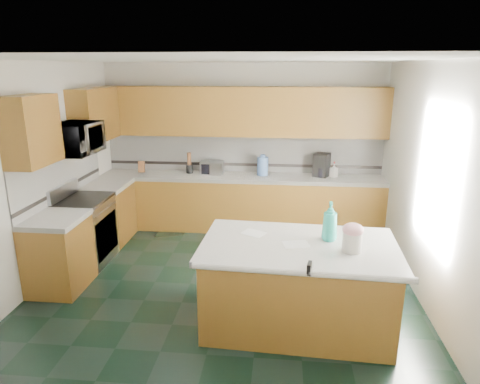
# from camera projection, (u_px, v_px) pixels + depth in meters

# --- Properties ---
(floor) EXTENTS (4.60, 4.60, 0.00)m
(floor) POSITION_uv_depth(u_px,v_px,m) (225.00, 285.00, 5.34)
(floor) COLOR black
(floor) RESTS_ON ground
(ceiling) EXTENTS (4.60, 4.60, 0.00)m
(ceiling) POSITION_uv_depth(u_px,v_px,m) (223.00, 59.00, 4.58)
(ceiling) COLOR white
(ceiling) RESTS_ON ground
(wall_back) EXTENTS (4.60, 0.04, 2.70)m
(wall_back) POSITION_uv_depth(u_px,v_px,m) (243.00, 146.00, 7.18)
(wall_back) COLOR silver
(wall_back) RESTS_ON ground
(wall_front) EXTENTS (4.60, 0.04, 2.70)m
(wall_front) POSITION_uv_depth(u_px,v_px,m) (175.00, 273.00, 2.74)
(wall_front) COLOR silver
(wall_front) RESTS_ON ground
(wall_left) EXTENTS (0.04, 4.60, 2.70)m
(wall_left) POSITION_uv_depth(u_px,v_px,m) (35.00, 176.00, 5.18)
(wall_left) COLOR silver
(wall_left) RESTS_ON ground
(wall_right) EXTENTS (0.04, 4.60, 2.70)m
(wall_right) POSITION_uv_depth(u_px,v_px,m) (431.00, 186.00, 4.74)
(wall_right) COLOR silver
(wall_right) RESTS_ON ground
(back_base_cab) EXTENTS (4.60, 0.60, 0.86)m
(back_base_cab) POSITION_uv_depth(u_px,v_px,m) (241.00, 204.00, 7.13)
(back_base_cab) COLOR #311D09
(back_base_cab) RESTS_ON ground
(back_countertop) EXTENTS (4.60, 0.64, 0.06)m
(back_countertop) POSITION_uv_depth(u_px,v_px,m) (241.00, 177.00, 7.00)
(back_countertop) COLOR white
(back_countertop) RESTS_ON back_base_cab
(back_upper_cab) EXTENTS (4.60, 0.33, 0.78)m
(back_upper_cab) POSITION_uv_depth(u_px,v_px,m) (242.00, 112.00, 6.83)
(back_upper_cab) COLOR #311D09
(back_upper_cab) RESTS_ON wall_back
(back_backsplash) EXTENTS (4.60, 0.02, 0.63)m
(back_backsplash) POSITION_uv_depth(u_px,v_px,m) (243.00, 153.00, 7.18)
(back_backsplash) COLOR silver
(back_backsplash) RESTS_ON back_countertop
(back_accent_band) EXTENTS (4.60, 0.01, 0.05)m
(back_accent_band) POSITION_uv_depth(u_px,v_px,m) (243.00, 164.00, 7.23)
(back_accent_band) COLOR black
(back_accent_band) RESTS_ON back_countertop
(left_base_cab_rear) EXTENTS (0.60, 0.82, 0.86)m
(left_base_cab_rear) POSITION_uv_depth(u_px,v_px,m) (109.00, 214.00, 6.64)
(left_base_cab_rear) COLOR #311D09
(left_base_cab_rear) RESTS_ON ground
(left_counter_rear) EXTENTS (0.64, 0.82, 0.06)m
(left_counter_rear) POSITION_uv_depth(u_px,v_px,m) (106.00, 185.00, 6.51)
(left_counter_rear) COLOR white
(left_counter_rear) RESTS_ON left_base_cab_rear
(left_base_cab_front) EXTENTS (0.60, 0.72, 0.86)m
(left_base_cab_front) POSITION_uv_depth(u_px,v_px,m) (59.00, 255.00, 5.18)
(left_base_cab_front) COLOR #311D09
(left_base_cab_front) RESTS_ON ground
(left_counter_front) EXTENTS (0.64, 0.72, 0.06)m
(left_counter_front) POSITION_uv_depth(u_px,v_px,m) (54.00, 219.00, 5.05)
(left_counter_front) COLOR white
(left_counter_front) RESTS_ON left_base_cab_front
(left_backsplash) EXTENTS (0.02, 2.30, 0.63)m
(left_backsplash) POSITION_uv_depth(u_px,v_px,m) (61.00, 175.00, 5.74)
(left_backsplash) COLOR silver
(left_backsplash) RESTS_ON wall_left
(left_accent_band) EXTENTS (0.01, 2.30, 0.05)m
(left_accent_band) POSITION_uv_depth(u_px,v_px,m) (63.00, 189.00, 5.79)
(left_accent_band) COLOR black
(left_accent_band) RESTS_ON wall_left
(left_upper_cab_rear) EXTENTS (0.33, 1.09, 0.78)m
(left_upper_cab_rear) POSITION_uv_depth(u_px,v_px,m) (95.00, 115.00, 6.36)
(left_upper_cab_rear) COLOR #311D09
(left_upper_cab_rear) RESTS_ON wall_left
(left_upper_cab_front) EXTENTS (0.33, 0.72, 0.78)m
(left_upper_cab_front) POSITION_uv_depth(u_px,v_px,m) (31.00, 131.00, 4.77)
(left_upper_cab_front) COLOR #311D09
(left_upper_cab_front) RESTS_ON wall_left
(range_body) EXTENTS (0.60, 0.76, 0.88)m
(range_body) POSITION_uv_depth(u_px,v_px,m) (86.00, 232.00, 5.88)
(range_body) COLOR #B7B7BC
(range_body) RESTS_ON ground
(range_oven_door) EXTENTS (0.02, 0.68, 0.55)m
(range_oven_door) POSITION_uv_depth(u_px,v_px,m) (107.00, 235.00, 5.87)
(range_oven_door) COLOR black
(range_oven_door) RESTS_ON range_body
(range_cooktop) EXTENTS (0.62, 0.78, 0.04)m
(range_cooktop) POSITION_uv_depth(u_px,v_px,m) (83.00, 200.00, 5.76)
(range_cooktop) COLOR black
(range_cooktop) RESTS_ON range_body
(range_handle) EXTENTS (0.02, 0.66, 0.02)m
(range_handle) POSITION_uv_depth(u_px,v_px,m) (106.00, 209.00, 5.76)
(range_handle) COLOR #B7B7BC
(range_handle) RESTS_ON range_body
(range_backguard) EXTENTS (0.06, 0.76, 0.18)m
(range_backguard) POSITION_uv_depth(u_px,v_px,m) (63.00, 191.00, 5.75)
(range_backguard) COLOR #B7B7BC
(range_backguard) RESTS_ON range_body
(microwave) EXTENTS (0.50, 0.73, 0.41)m
(microwave) POSITION_uv_depth(u_px,v_px,m) (76.00, 139.00, 5.52)
(microwave) COLOR #B7B7BC
(microwave) RESTS_ON wall_left
(island_base) EXTENTS (1.91, 1.15, 0.86)m
(island_base) POSITION_uv_depth(u_px,v_px,m) (297.00, 287.00, 4.42)
(island_base) COLOR #311D09
(island_base) RESTS_ON ground
(island_top) EXTENTS (2.01, 1.26, 0.06)m
(island_top) POSITION_uv_depth(u_px,v_px,m) (299.00, 246.00, 4.29)
(island_top) COLOR white
(island_top) RESTS_ON island_base
(island_bullnose) EXTENTS (1.96, 0.16, 0.06)m
(island_bullnose) POSITION_uv_depth(u_px,v_px,m) (301.00, 273.00, 3.74)
(island_bullnose) COLOR white
(island_bullnose) RESTS_ON island_base
(treat_jar) EXTENTS (0.18, 0.18, 0.19)m
(treat_jar) POSITION_uv_depth(u_px,v_px,m) (352.00, 242.00, 4.08)
(treat_jar) COLOR silver
(treat_jar) RESTS_ON island_top
(treat_jar_lid) EXTENTS (0.20, 0.20, 0.13)m
(treat_jar_lid) POSITION_uv_depth(u_px,v_px,m) (353.00, 230.00, 4.04)
(treat_jar_lid) COLOR pink
(treat_jar_lid) RESTS_ON treat_jar
(treat_jar_knob) EXTENTS (0.07, 0.02, 0.02)m
(treat_jar_knob) POSITION_uv_depth(u_px,v_px,m) (353.00, 225.00, 4.03)
(treat_jar_knob) COLOR tan
(treat_jar_knob) RESTS_ON treat_jar_lid
(treat_jar_knob_end_l) EXTENTS (0.03, 0.03, 0.03)m
(treat_jar_knob_end_l) POSITION_uv_depth(u_px,v_px,m) (350.00, 225.00, 4.03)
(treat_jar_knob_end_l) COLOR tan
(treat_jar_knob_end_l) RESTS_ON treat_jar_lid
(treat_jar_knob_end_r) EXTENTS (0.03, 0.03, 0.03)m
(treat_jar_knob_end_r) POSITION_uv_depth(u_px,v_px,m) (357.00, 225.00, 4.03)
(treat_jar_knob_end_r) COLOR tan
(treat_jar_knob_end_r) RESTS_ON treat_jar_lid
(soap_bottle_island) EXTENTS (0.16, 0.17, 0.41)m
(soap_bottle_island) POSITION_uv_depth(u_px,v_px,m) (330.00, 221.00, 4.32)
(soap_bottle_island) COLOR teal
(soap_bottle_island) RESTS_ON island_top
(paper_sheet_a) EXTENTS (0.29, 0.25, 0.00)m
(paper_sheet_a) POSITION_uv_depth(u_px,v_px,m) (296.00, 244.00, 4.26)
(paper_sheet_a) COLOR white
(paper_sheet_a) RESTS_ON island_top
(paper_sheet_b) EXTENTS (0.30, 0.27, 0.00)m
(paper_sheet_b) POSITION_uv_depth(u_px,v_px,m) (254.00, 233.00, 4.55)
(paper_sheet_b) COLOR white
(paper_sheet_b) RESTS_ON island_top
(clamp_body) EXTENTS (0.05, 0.11, 0.10)m
(clamp_body) POSITION_uv_depth(u_px,v_px,m) (309.00, 268.00, 3.74)
(clamp_body) COLOR black
(clamp_body) RESTS_ON island_top
(clamp_handle) EXTENTS (0.02, 0.08, 0.02)m
(clamp_handle) POSITION_uv_depth(u_px,v_px,m) (310.00, 274.00, 3.68)
(clamp_handle) COLOR black
(clamp_handle) RESTS_ON island_top
(knife_block) EXTENTS (0.13, 0.16, 0.21)m
(knife_block) POSITION_uv_depth(u_px,v_px,m) (142.00, 167.00, 7.17)
(knife_block) COLOR #472814
(knife_block) RESTS_ON back_countertop
(utensil_crock) EXTENTS (0.11, 0.11, 0.14)m
(utensil_crock) POSITION_uv_depth(u_px,v_px,m) (190.00, 169.00, 7.13)
(utensil_crock) COLOR black
(utensil_crock) RESTS_ON back_countertop
(utensil_bundle) EXTENTS (0.07, 0.07, 0.21)m
(utensil_bundle) POSITION_uv_depth(u_px,v_px,m) (189.00, 159.00, 7.08)
(utensil_bundle) COLOR #472814
(utensil_bundle) RESTS_ON utensil_crock
(toaster_oven) EXTENTS (0.37, 0.26, 0.21)m
(toaster_oven) POSITION_uv_depth(u_px,v_px,m) (212.00, 168.00, 7.06)
(toaster_oven) COLOR #B7B7BC
(toaster_oven) RESTS_ON back_countertop
(toaster_oven_door) EXTENTS (0.32, 0.01, 0.17)m
(toaster_oven_door) POSITION_uv_depth(u_px,v_px,m) (211.00, 169.00, 6.95)
(toaster_oven_door) COLOR black
(toaster_oven_door) RESTS_ON toaster_oven
(paper_towel) EXTENTS (0.11, 0.11, 0.25)m
(paper_towel) POSITION_uv_depth(u_px,v_px,m) (265.00, 167.00, 7.01)
(paper_towel) COLOR white
(paper_towel) RESTS_ON back_countertop
(paper_towel_base) EXTENTS (0.17, 0.17, 0.01)m
(paper_towel_base) POSITION_uv_depth(u_px,v_px,m) (265.00, 174.00, 7.05)
(paper_towel_base) COLOR #B7B7BC
(paper_towel_base) RESTS_ON back_countertop
(water_jug) EXTENTS (0.18, 0.18, 0.30)m
(water_jug) POSITION_uv_depth(u_px,v_px,m) (263.00, 166.00, 6.97)
(water_jug) COLOR #5781C9
(water_jug) RESTS_ON back_countertop
(water_jug_neck) EXTENTS (0.08, 0.08, 0.04)m
(water_jug_neck) POSITION_uv_depth(u_px,v_px,m) (263.00, 156.00, 6.93)
(water_jug_neck) COLOR #5781C9
(water_jug_neck) RESTS_ON water_jug
(coffee_maker) EXTENTS (0.30, 0.31, 0.38)m
(coffee_maker) POSITION_uv_depth(u_px,v_px,m) (322.00, 165.00, 6.89)
(coffee_maker) COLOR black
(coffee_maker) RESTS_ON back_countertop
(coffee_carafe) EXTENTS (0.15, 0.15, 0.15)m
(coffee_carafe) POSITION_uv_depth(u_px,v_px,m) (322.00, 172.00, 6.87)
(coffee_carafe) COLOR black
(coffee_carafe) RESTS_ON back_countertop
(soap_bottle_back) EXTENTS (0.14, 0.14, 0.22)m
(soap_bottle_back) POSITION_uv_depth(u_px,v_px,m) (334.00, 170.00, 6.86)
(soap_bottle_back) COLOR white
(soap_bottle_back) RESTS_ON back_countertop
(soap_back_cap) EXTENTS (0.02, 0.02, 0.03)m
(soap_back_cap) POSITION_uv_depth(u_px,v_px,m) (334.00, 163.00, 6.83)
(soap_back_cap) COLOR red
(soap_back_cap) RESTS_ON soap_bottle_back
(window_light_proxy) EXTENTS (0.02, 1.40, 1.10)m
(window_light_proxy) POSITION_uv_depth(u_px,v_px,m) (436.00, 178.00, 4.51)
(window_light_proxy) COLOR white
(window_light_proxy) RESTS_ON wall_right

